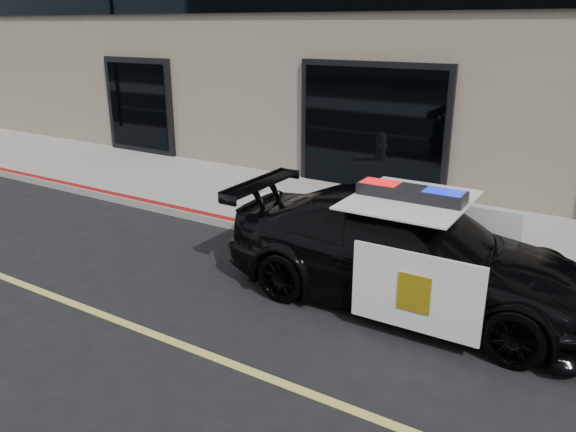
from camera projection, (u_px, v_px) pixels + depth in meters
The scene contains 4 objects.
ground at pixel (200, 352), 6.50m from camera, with size 120.00×120.00×0.00m, color black.
sidewalk_n at pixel (380, 219), 10.69m from camera, with size 60.00×3.50×0.15m, color gray.
police_car at pixel (407, 252), 7.46m from camera, with size 2.33×5.03×1.63m.
fire_hydrant at pixel (264, 198), 10.55m from camera, with size 0.34×0.47×0.75m.
Camera 1 is at (3.85, -4.24, 3.60)m, focal length 35.00 mm.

